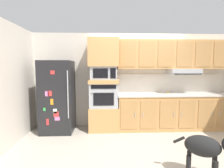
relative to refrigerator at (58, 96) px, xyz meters
name	(u,v)px	position (x,y,z in m)	size (l,w,h in m)	color
ground_plane	(145,141)	(2.04, -0.68, -0.88)	(9.60, 9.60, 0.00)	#B2A899
back_kitchen_wall	(136,80)	(2.04, 0.43, 0.37)	(6.20, 0.12, 2.50)	beige
side_panel_left	(11,84)	(-0.76, -0.68, 0.37)	(0.12, 7.10, 2.50)	beige
refrigerator	(58,96)	(0.00, 0.00, 0.00)	(0.76, 0.73, 1.76)	black
oven_base_cabinet	(104,118)	(1.14, 0.07, -0.58)	(0.74, 0.62, 0.60)	tan
built_in_oven	(104,95)	(1.14, 0.07, 0.02)	(0.70, 0.62, 0.60)	#A8AAAF
appliance_mid_shelf	(104,81)	(1.14, 0.07, 0.37)	(0.74, 0.62, 0.10)	tan
microwave	(104,73)	(1.14, 0.07, 0.58)	(0.64, 0.54, 0.32)	#A8AAAF
appliance_upper_cabinet	(103,53)	(1.14, 0.07, 1.08)	(0.74, 0.62, 0.68)	tan
lower_cabinet_run	(173,112)	(2.95, 0.07, -0.44)	(2.88, 0.63, 0.88)	tan
countertop_slab	(173,94)	(2.95, 0.07, 0.02)	(2.92, 0.64, 0.04)	beige
backsplash_panel	(169,83)	(2.95, 0.36, 0.29)	(2.92, 0.02, 0.50)	silver
upper_cabinet_with_hood	(173,56)	(2.97, 0.19, 1.02)	(2.88, 0.48, 0.88)	tan
screwdriver	(168,93)	(2.84, 0.14, 0.05)	(0.17, 0.16, 0.03)	yellow
dog	(209,148)	(2.64, -2.00, -0.41)	(0.85, 0.55, 0.70)	black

